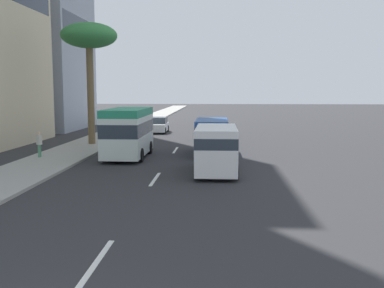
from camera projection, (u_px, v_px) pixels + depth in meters
ground_plane at (182, 141)px, 37.74m from camera, size 198.00×198.00×0.00m
sidewalk_right at (101, 139)px, 38.13m from camera, size 162.00×3.77×0.15m
lane_stripe_near at (96, 262)px, 11.11m from camera, size 3.20×0.16×0.01m
lane_stripe_mid at (155, 179)px, 21.47m from camera, size 3.20×0.16×0.01m
lane_stripe_far at (175, 150)px, 31.82m from camera, size 3.20×0.16×0.01m
car_lead at (218, 131)px, 37.75m from camera, size 4.13×1.83×1.69m
minibus_second at (128, 131)px, 28.18m from camera, size 6.09×2.44×3.12m
car_third at (158, 125)px, 44.95m from camera, size 4.07×1.93×1.54m
van_fourth at (212, 134)px, 29.64m from camera, size 4.85×2.22×2.33m
van_fifth at (216, 147)px, 22.83m from camera, size 4.99×2.19×2.41m
pedestrian_near_lamp at (39, 143)px, 27.49m from camera, size 0.36×0.39×1.59m
palm_tree at (89, 39)px, 33.50m from camera, size 4.23×4.23×9.18m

